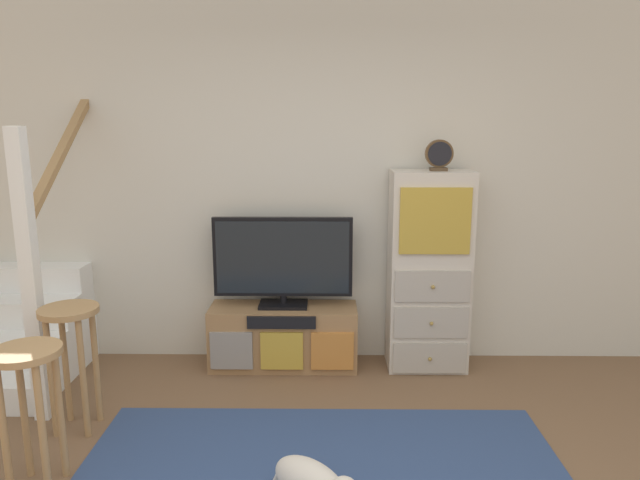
{
  "coord_description": "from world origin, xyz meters",
  "views": [
    {
      "loc": [
        0.02,
        -1.88,
        1.82
      ],
      "look_at": [
        -0.02,
        1.64,
        1.09
      ],
      "focal_mm": 32.07,
      "sensor_mm": 36.0,
      "label": 1
    }
  ],
  "objects_px": {
    "media_console": "(284,337)",
    "side_cabinet": "(429,272)",
    "bar_stool_far": "(71,340)",
    "desk_clock": "(439,155)",
    "bar_stool_near": "(29,386)",
    "television": "(283,260)"
  },
  "relations": [
    {
      "from": "media_console",
      "to": "bar_stool_far",
      "type": "distance_m",
      "value": 1.53
    },
    {
      "from": "media_console",
      "to": "side_cabinet",
      "type": "distance_m",
      "value": 1.19
    },
    {
      "from": "television",
      "to": "desk_clock",
      "type": "bearing_deg",
      "value": -1.47
    },
    {
      "from": "television",
      "to": "desk_clock",
      "type": "relative_size",
      "value": 4.68
    },
    {
      "from": "media_console",
      "to": "desk_clock",
      "type": "bearing_deg",
      "value": -0.24
    },
    {
      "from": "side_cabinet",
      "to": "bar_stool_near",
      "type": "distance_m",
      "value": 2.68
    },
    {
      "from": "bar_stool_near",
      "to": "side_cabinet",
      "type": "bearing_deg",
      "value": 34.07
    },
    {
      "from": "bar_stool_near",
      "to": "bar_stool_far",
      "type": "height_order",
      "value": "bar_stool_far"
    },
    {
      "from": "television",
      "to": "side_cabinet",
      "type": "relative_size",
      "value": 0.69
    },
    {
      "from": "desk_clock",
      "to": "bar_stool_near",
      "type": "bearing_deg",
      "value": -146.65
    },
    {
      "from": "television",
      "to": "bar_stool_near",
      "type": "xyz_separation_m",
      "value": [
        -1.14,
        -1.51,
        -0.28
      ]
    },
    {
      "from": "desk_clock",
      "to": "bar_stool_near",
      "type": "height_order",
      "value": "desk_clock"
    },
    {
      "from": "side_cabinet",
      "to": "bar_stool_far",
      "type": "bearing_deg",
      "value": -157.63
    },
    {
      "from": "side_cabinet",
      "to": "desk_clock",
      "type": "bearing_deg",
      "value": -21.28
    },
    {
      "from": "media_console",
      "to": "side_cabinet",
      "type": "xyz_separation_m",
      "value": [
        1.08,
        0.01,
        0.51
      ]
    },
    {
      "from": "desk_clock",
      "to": "bar_stool_far",
      "type": "xyz_separation_m",
      "value": [
        -2.29,
        -0.91,
        -1.03
      ]
    },
    {
      "from": "media_console",
      "to": "television",
      "type": "xyz_separation_m",
      "value": [
        0.0,
        0.02,
        0.59
      ]
    },
    {
      "from": "media_console",
      "to": "desk_clock",
      "type": "height_order",
      "value": "desk_clock"
    },
    {
      "from": "television",
      "to": "bar_stool_near",
      "type": "height_order",
      "value": "television"
    },
    {
      "from": "media_console",
      "to": "side_cabinet",
      "type": "height_order",
      "value": "side_cabinet"
    },
    {
      "from": "side_cabinet",
      "to": "television",
      "type": "bearing_deg",
      "value": 179.27
    },
    {
      "from": "television",
      "to": "bar_stool_near",
      "type": "bearing_deg",
      "value": -126.98
    }
  ]
}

